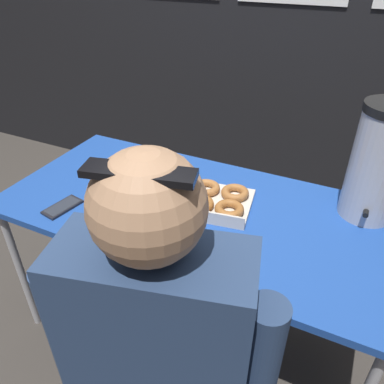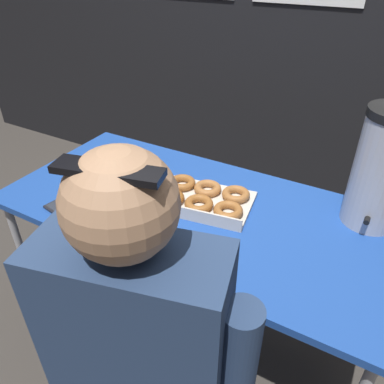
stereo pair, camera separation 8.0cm
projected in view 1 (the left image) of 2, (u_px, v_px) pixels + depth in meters
ground_plane at (194, 324)px, 1.85m from camera, size 12.00×12.00×0.00m
folding_table at (194, 215)px, 1.48m from camera, size 1.51×0.73×0.72m
donut_box at (189, 196)px, 1.47m from camera, size 0.52×0.32×0.05m
coffee_urn at (379, 163)px, 1.29m from camera, size 0.20×0.22×0.45m
cell_phone at (63, 207)px, 1.44m from camera, size 0.10×0.16×0.01m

